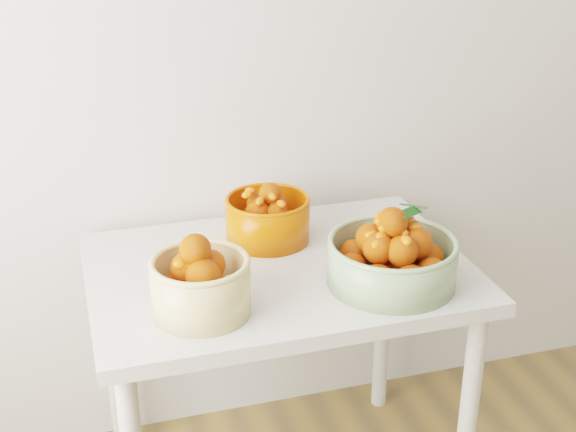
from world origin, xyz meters
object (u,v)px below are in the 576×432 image
object	(u,v)px
table	(279,298)
bowl_cream	(200,284)
bowl_orange	(268,217)
bowl_green	(392,257)

from	to	relation	value
table	bowl_cream	world-z (taller)	bowl_cream
bowl_cream	bowl_orange	world-z (taller)	bowl_cream
table	bowl_orange	bearing A→B (deg)	84.84
bowl_cream	bowl_orange	size ratio (longest dim) A/B	1.07
bowl_cream	bowl_green	distance (m)	0.49
table	bowl_green	world-z (taller)	bowl_green
bowl_cream	bowl_orange	xyz separation A→B (m)	(0.26, 0.34, -0.01)
bowl_cream	bowl_green	bearing A→B (deg)	0.54
bowl_cream	bowl_orange	distance (m)	0.42
table	bowl_cream	bearing A→B (deg)	-144.44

